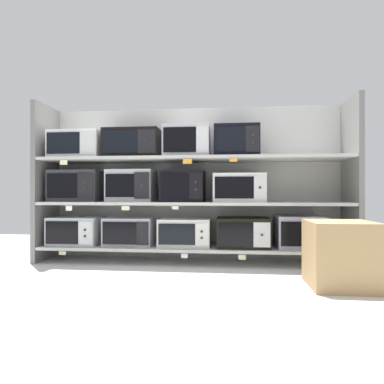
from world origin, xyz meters
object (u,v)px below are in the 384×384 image
(microwave_3, at_px, (243,232))
(microwave_5, at_px, (77,186))
(shipping_carton, at_px, (340,254))
(microwave_1, at_px, (130,231))
(microwave_6, at_px, (131,186))
(microwave_10, at_px, (133,144))
(microwave_0, at_px, (77,231))
(microwave_7, at_px, (183,186))
(microwave_4, at_px, (299,232))
(microwave_9, at_px, (78,145))
(microwave_11, at_px, (187,142))
(microwave_8, at_px, (239,188))
(microwave_12, at_px, (236,142))
(microwave_2, at_px, (185,232))

(microwave_3, bearing_deg, microwave_5, 180.00)
(microwave_3, distance_m, shipping_carton, 1.06)
(microwave_1, relative_size, microwave_6, 1.05)
(microwave_10, bearing_deg, microwave_0, -179.99)
(microwave_1, bearing_deg, shipping_carton, -23.38)
(microwave_10, bearing_deg, microwave_7, -0.01)
(microwave_4, xyz_separation_m, microwave_9, (-2.28, -0.00, 0.89))
(microwave_5, bearing_deg, microwave_11, -0.00)
(microwave_4, distance_m, microwave_5, 2.33)
(microwave_5, distance_m, microwave_10, 0.75)
(microwave_3, height_order, microwave_8, microwave_8)
(microwave_9, relative_size, shipping_carton, 1.09)
(microwave_6, distance_m, microwave_7, 0.54)
(microwave_9, xyz_separation_m, microwave_12, (1.66, -0.00, 0.01))
(microwave_7, height_order, microwave_9, microwave_9)
(microwave_4, height_order, microwave_11, microwave_11)
(microwave_1, distance_m, microwave_9, 1.06)
(microwave_2, distance_m, microwave_11, 0.92)
(microwave_10, relative_size, microwave_11, 1.22)
(microwave_6, height_order, shipping_carton, microwave_6)
(microwave_11, xyz_separation_m, shipping_carton, (1.25, -0.80, -0.98))
(microwave_0, xyz_separation_m, shipping_carton, (2.43, -0.80, -0.06))
(microwave_10, distance_m, microwave_11, 0.56)
(microwave_2, relative_size, microwave_7, 1.19)
(microwave_4, distance_m, microwave_9, 2.45)
(microwave_5, relative_size, microwave_9, 0.96)
(microwave_6, bearing_deg, microwave_5, -179.98)
(microwave_5, bearing_deg, microwave_0, -175.27)
(microwave_1, xyz_separation_m, microwave_5, (-0.57, 0.00, 0.47))
(microwave_3, xyz_separation_m, microwave_11, (-0.56, -0.00, 0.91))
(microwave_4, bearing_deg, microwave_10, -179.99)
(microwave_7, distance_m, shipping_carton, 1.61)
(microwave_4, height_order, microwave_9, microwave_9)
(microwave_3, bearing_deg, microwave_7, -179.99)
(microwave_1, relative_size, shipping_carton, 1.00)
(microwave_2, relative_size, microwave_5, 1.00)
(microwave_2, xyz_separation_m, shipping_carton, (1.28, -0.80, -0.06))
(microwave_1, relative_size, microwave_8, 0.97)
(microwave_2, xyz_separation_m, microwave_6, (-0.56, 0.00, 0.48))
(shipping_carton, bearing_deg, microwave_6, 156.43)
(microwave_4, xyz_separation_m, shipping_carton, (0.14, -0.80, -0.08))
(shipping_carton, bearing_deg, microwave_3, 130.72)
(microwave_1, distance_m, shipping_carton, 2.02)
(microwave_1, distance_m, microwave_2, 0.58)
(microwave_8, distance_m, microwave_11, 0.70)
(microwave_1, xyz_separation_m, microwave_7, (0.56, -0.00, 0.47))
(microwave_7, relative_size, microwave_12, 0.98)
(microwave_9, height_order, microwave_12, microwave_12)
(microwave_1, xyz_separation_m, microwave_11, (0.60, 0.00, 0.92))
(microwave_8, xyz_separation_m, microwave_11, (-0.53, -0.00, 0.47))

